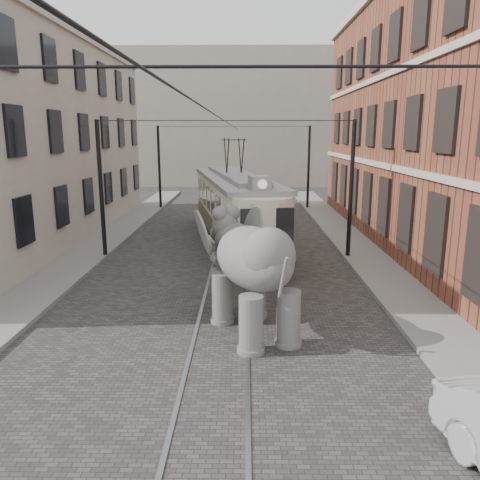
{
  "coord_description": "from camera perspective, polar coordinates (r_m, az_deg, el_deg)",
  "views": [
    {
      "loc": [
        0.66,
        -14.23,
        5.39
      ],
      "look_at": [
        0.49,
        0.36,
        2.1
      ],
      "focal_mm": 35.17,
      "sensor_mm": 36.0,
      "label": 1
    }
  ],
  "objects": [
    {
      "name": "tram_rails",
      "position": [
        15.22,
        -1.87,
        -7.99
      ],
      "size": [
        1.54,
        80.0,
        0.02
      ],
      "primitive_type": null,
      "color": "slate",
      "rests_on": "ground"
    },
    {
      "name": "sidewalk_right",
      "position": [
        16.1,
        20.19,
        -7.39
      ],
      "size": [
        2.0,
        60.0,
        0.15
      ],
      "primitive_type": "cube",
      "color": "slate",
      "rests_on": "ground"
    },
    {
      "name": "tram",
      "position": [
        23.39,
        -0.72,
        5.82
      ],
      "size": [
        5.09,
        13.32,
        5.18
      ],
      "primitive_type": null,
      "rotation": [
        0.0,
        0.0,
        0.19
      ],
      "color": "beige",
      "rests_on": "ground"
    },
    {
      "name": "distant_block",
      "position": [
        54.25,
        -0.01,
        14.4
      ],
      "size": [
        28.0,
        10.0,
        14.0
      ],
      "primitive_type": "cube",
      "color": "#A29586",
      "rests_on": "ground"
    },
    {
      "name": "catenary",
      "position": [
        19.39,
        -1.88,
        5.62
      ],
      "size": [
        11.0,
        30.2,
        6.0
      ],
      "primitive_type": null,
      "color": "black",
      "rests_on": "ground"
    },
    {
      "name": "ground",
      "position": [
        15.23,
        -1.87,
        -8.03
      ],
      "size": [
        120.0,
        120.0,
        0.0
      ],
      "primitive_type": "plane",
      "color": "#413E3C"
    },
    {
      "name": "stucco_building",
      "position": [
        26.89,
        -25.49,
        10.67
      ],
      "size": [
        7.0,
        24.0,
        10.0
      ],
      "primitive_type": "cube",
      "color": "#A29586",
      "rests_on": "ground"
    },
    {
      "name": "elephant",
      "position": [
        12.73,
        1.67,
        -4.35
      ],
      "size": [
        4.85,
        6.14,
        3.31
      ],
      "primitive_type": null,
      "rotation": [
        0.0,
        0.0,
        0.4
      ],
      "color": "#625F5A",
      "rests_on": "ground"
    },
    {
      "name": "brick_building",
      "position": [
        25.43,
        25.36,
        12.89
      ],
      "size": [
        8.0,
        26.0,
        12.0
      ],
      "primitive_type": "cube",
      "color": "brown",
      "rests_on": "ground"
    },
    {
      "name": "sidewalk_left",
      "position": [
        16.79,
        -24.8,
        -6.97
      ],
      "size": [
        2.0,
        60.0,
        0.15
      ],
      "primitive_type": "cube",
      "color": "slate",
      "rests_on": "ground"
    }
  ]
}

